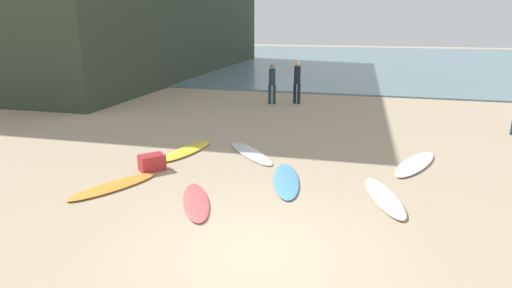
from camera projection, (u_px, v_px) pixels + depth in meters
name	position (u px, v px, depth m)	size (l,w,h in m)	color
ground_plane	(257.00, 251.00, 6.56)	(120.00, 120.00, 0.00)	tan
ocean_water	(355.00, 60.00, 38.98)	(120.00, 40.00, 0.08)	slate
surfboard_0	(286.00, 180.00, 9.39)	(0.57, 2.24, 0.07)	#4D93D6
surfboard_1	(415.00, 164.00, 10.46)	(0.59, 2.41, 0.08)	silver
surfboard_2	(196.00, 201.00, 8.28)	(0.50, 1.92, 0.07)	#E05253
surfboard_3	(114.00, 186.00, 9.06)	(0.56, 2.12, 0.08)	orange
surfboard_4	(250.00, 153.00, 11.37)	(0.55, 2.37, 0.06)	white
surfboard_5	(384.00, 197.00, 8.48)	(0.53, 2.12, 0.09)	beige
surfboard_6	(187.00, 151.00, 11.52)	(0.59, 2.14, 0.09)	yellow
beachgoer_near	(297.00, 80.00, 18.08)	(0.35, 0.35, 1.87)	#191E33
beachgoer_mid	(272.00, 82.00, 18.03)	(0.34, 0.32, 1.74)	#1E3342
beach_cooler	(152.00, 163.00, 10.08)	(0.58, 0.41, 0.39)	#B2282D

